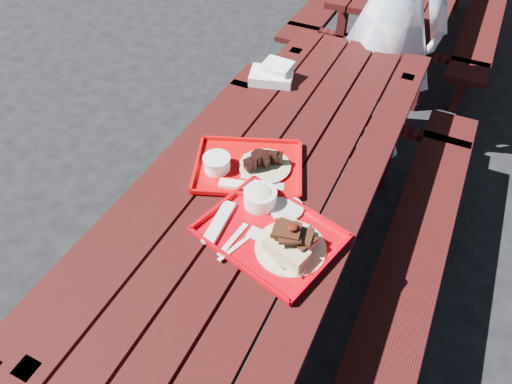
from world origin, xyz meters
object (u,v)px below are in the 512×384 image
Objects in this scene: far_tray at (246,166)px; person at (392,15)px; picnic_table_near at (272,213)px; near_tray at (274,227)px.

far_tray is 1.33m from person.
far_tray reaches higher than picnic_table_near.
picnic_table_near is 0.24m from far_tray.
person reaches higher than near_tray.
picnic_table_near is 0.35m from near_tray.
person reaches higher than picnic_table_near.
picnic_table_near is 1.36× the size of person.
far_tray is 0.28× the size of person.
near_tray is at bearing -47.03° from far_tray.
near_tray is 1.55m from person.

